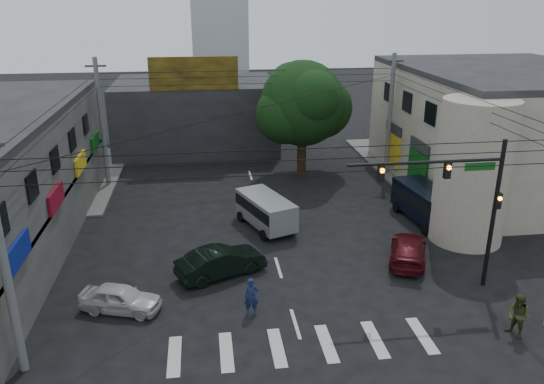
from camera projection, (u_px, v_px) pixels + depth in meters
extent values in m
plane|color=black|center=(284.00, 288.00, 25.21)|extent=(160.00, 160.00, 0.00)
cube|color=#514F4C|center=(10.00, 180.00, 39.66)|extent=(16.00, 16.00, 0.15)
cube|color=#514F4C|center=(464.00, 162.00, 44.16)|extent=(16.00, 16.00, 0.15)
cube|color=gray|center=(503.00, 130.00, 38.15)|extent=(14.00, 18.00, 8.00)
cylinder|color=gray|center=(473.00, 172.00, 28.91)|extent=(4.00, 4.00, 8.00)
cube|color=#232326|center=(196.00, 114.00, 47.83)|extent=(14.00, 10.00, 6.00)
cube|color=olive|center=(194.00, 74.00, 41.79)|extent=(7.00, 0.30, 2.60)
cylinder|color=black|center=(302.00, 146.00, 40.75)|extent=(0.70, 0.70, 4.40)
sphere|color=black|center=(303.00, 103.00, 39.60)|extent=(6.40, 6.40, 6.40)
cylinder|color=black|center=(493.00, 216.00, 24.22)|extent=(0.20, 0.20, 7.20)
cylinder|color=black|center=(426.00, 162.00, 22.84)|extent=(7.00, 0.14, 0.14)
cube|color=black|center=(447.00, 170.00, 23.11)|extent=(0.28, 0.22, 0.75)
cube|color=black|center=(381.00, 173.00, 22.73)|extent=(0.28, 0.22, 0.75)
sphere|color=orange|center=(449.00, 168.00, 22.92)|extent=(0.20, 0.20, 0.20)
sphere|color=orange|center=(382.00, 171.00, 22.55)|extent=(0.20, 0.20, 0.20)
cube|color=#0B4E12|center=(480.00, 167.00, 23.26)|extent=(1.40, 0.06, 0.35)
cylinder|color=#59595B|center=(3.00, 258.00, 18.12)|extent=(0.32, 0.32, 9.20)
cylinder|color=#59595B|center=(102.00, 124.00, 37.17)|extent=(0.32, 0.32, 9.20)
cylinder|color=#59595B|center=(390.00, 116.00, 39.80)|extent=(0.32, 0.32, 9.20)
imported|color=black|center=(221.00, 262.00, 26.10)|extent=(4.82, 5.59, 1.46)
imported|color=beige|center=(120.00, 298.00, 23.18)|extent=(3.52, 4.40, 1.21)
imported|color=#450910|center=(408.00, 249.00, 27.60)|extent=(4.97, 5.71, 1.28)
imported|color=#142046|center=(252.00, 297.00, 22.83)|extent=(0.66, 0.46, 1.71)
imported|color=#31391A|center=(518.00, 316.00, 21.28)|extent=(1.44, 1.38, 1.90)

